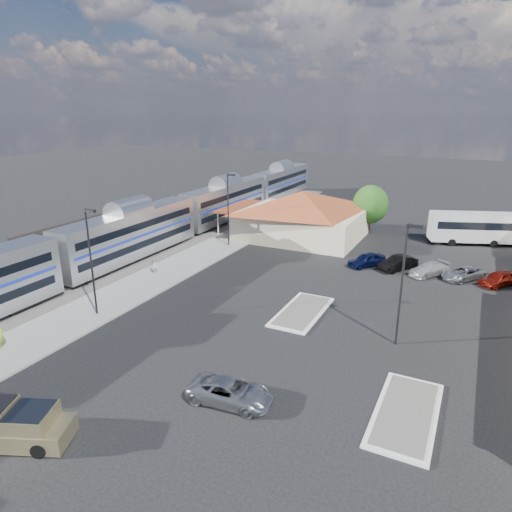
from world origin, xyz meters
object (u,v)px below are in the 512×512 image
at_px(pickup_truck, 10,425).
at_px(coach_bus, 482,227).
at_px(station_depot, 301,214).
at_px(suv, 230,392).

distance_m(pickup_truck, coach_bus, 54.12).
bearing_deg(pickup_truck, coach_bus, -44.98).
xyz_separation_m(station_depot, pickup_truck, (0.83, -43.16, -2.14)).
bearing_deg(coach_bus, suv, 144.14).
relative_size(station_depot, suv, 3.64).
bearing_deg(coach_bus, pickup_truck, 137.87).
bearing_deg(station_depot, suv, -75.37).
xyz_separation_m(pickup_truck, coach_bus, (20.51, 50.07, 1.30)).
bearing_deg(suv, pickup_truck, 127.36).
distance_m(suv, coach_bus, 43.99).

